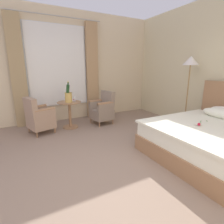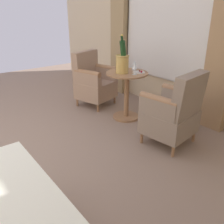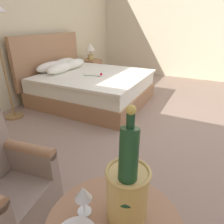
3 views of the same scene
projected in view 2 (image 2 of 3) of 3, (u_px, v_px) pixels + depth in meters
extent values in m
cube|color=beige|center=(170.00, 5.00, 3.68)|extent=(0.12, 6.13, 3.11)
cube|color=white|center=(167.00, 4.00, 3.63)|extent=(0.02, 1.65, 2.22)
cube|color=white|center=(166.00, 4.00, 3.61)|extent=(0.02, 1.57, 2.17)
cube|color=tan|center=(119.00, 15.00, 4.38)|extent=(0.10, 0.36, 2.81)
cylinder|color=#9E714C|center=(126.00, 116.00, 3.75)|extent=(0.39, 0.39, 0.03)
cylinder|color=#9E714C|center=(126.00, 96.00, 3.63)|extent=(0.07, 0.07, 0.67)
cylinder|color=#9E714C|center=(127.00, 73.00, 3.49)|extent=(0.59, 0.59, 0.02)
cylinder|color=tan|center=(122.00, 64.00, 3.42)|extent=(0.18, 0.18, 0.24)
torus|color=tan|center=(122.00, 56.00, 3.37)|extent=(0.19, 0.19, 0.02)
cylinder|color=white|center=(122.00, 57.00, 3.38)|extent=(0.16, 0.16, 0.03)
cylinder|color=#1E4723|center=(123.00, 52.00, 3.37)|extent=(0.14, 0.10, 0.32)
cylinder|color=#193D1E|center=(122.00, 38.00, 3.27)|extent=(0.05, 0.04, 0.08)
sphere|color=gold|center=(122.00, 36.00, 3.26)|extent=(0.04, 0.04, 0.04)
cylinder|color=white|center=(135.00, 74.00, 3.38)|extent=(0.06, 0.06, 0.01)
cylinder|color=white|center=(135.00, 71.00, 3.36)|extent=(0.01, 0.01, 0.08)
cone|color=white|center=(135.00, 66.00, 3.34)|extent=(0.08, 0.08, 0.06)
cylinder|color=white|center=(134.00, 70.00, 3.62)|extent=(0.07, 0.07, 0.01)
cylinder|color=white|center=(134.00, 67.00, 3.60)|extent=(0.01, 0.01, 0.07)
cone|color=white|center=(134.00, 63.00, 3.58)|extent=(0.07, 0.07, 0.06)
cylinder|color=white|center=(139.00, 72.00, 3.47)|extent=(0.17, 0.17, 0.01)
sphere|color=maroon|center=(140.00, 71.00, 3.48)|extent=(0.02, 0.02, 0.02)
sphere|color=maroon|center=(141.00, 72.00, 3.43)|extent=(0.03, 0.03, 0.03)
cylinder|color=#9E714C|center=(163.00, 125.00, 3.35)|extent=(0.04, 0.04, 0.14)
cylinder|color=#9E714C|center=(142.00, 138.00, 3.04)|extent=(0.04, 0.04, 0.14)
cylinder|color=#9E714C|center=(193.00, 136.00, 3.07)|extent=(0.04, 0.04, 0.14)
cylinder|color=#9E714C|center=(173.00, 151.00, 2.76)|extent=(0.04, 0.04, 0.14)
cube|color=gray|center=(169.00, 122.00, 2.97)|extent=(0.62, 0.59, 0.27)
cube|color=gray|center=(189.00, 96.00, 2.69)|extent=(0.54, 0.24, 0.50)
cube|color=gray|center=(180.00, 98.00, 3.04)|extent=(0.16, 0.48, 0.20)
cylinder|color=#9E714C|center=(180.00, 90.00, 3.00)|extent=(0.16, 0.48, 0.09)
cube|color=gray|center=(158.00, 108.00, 2.74)|extent=(0.16, 0.48, 0.20)
cylinder|color=#9E714C|center=(159.00, 100.00, 2.71)|extent=(0.16, 0.48, 0.09)
cylinder|color=#9E714C|center=(98.00, 108.00, 3.93)|extent=(0.04, 0.04, 0.13)
cylinder|color=#9E714C|center=(115.00, 100.00, 4.28)|extent=(0.04, 0.04, 0.13)
cylinder|color=#9E714C|center=(77.00, 102.00, 4.16)|extent=(0.04, 0.04, 0.13)
cylinder|color=#9E714C|center=(95.00, 95.00, 4.51)|extent=(0.04, 0.04, 0.13)
cube|color=tan|center=(96.00, 89.00, 4.14)|extent=(0.67, 0.65, 0.28)
cube|color=tan|center=(85.00, 66.00, 4.11)|extent=(0.53, 0.28, 0.47)
cube|color=tan|center=(88.00, 79.00, 3.87)|extent=(0.23, 0.48, 0.19)
cylinder|color=#9E714C|center=(87.00, 73.00, 3.84)|extent=(0.23, 0.48, 0.09)
cube|color=tan|center=(105.00, 73.00, 4.21)|extent=(0.23, 0.48, 0.19)
cylinder|color=#9E714C|center=(105.00, 68.00, 4.17)|extent=(0.23, 0.48, 0.09)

